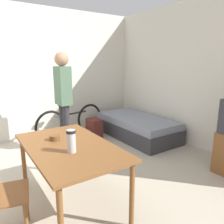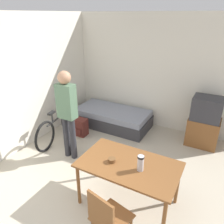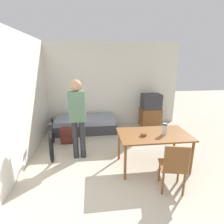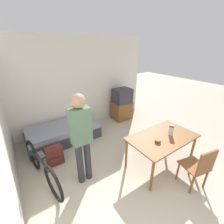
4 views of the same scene
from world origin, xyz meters
The scene contains 12 objects.
ground_plane centered at (0.00, 0.00, 0.00)m, with size 20.00×20.00×0.00m, color #B2A893.
wall_back centered at (0.00, 3.70, 1.35)m, with size 4.83×0.06×2.70m.
wall_left centered at (-1.95, 1.84, 1.35)m, with size 0.06×4.67×2.70m.
daybed centered at (-0.72, 3.13, 0.22)m, with size 1.87×0.93×0.44m.
tv centered at (1.43, 3.28, 0.54)m, with size 0.64×0.50×1.10m.
dining_table centered at (0.70, 1.00, 0.65)m, with size 1.40×0.83×0.73m.
wooden_chair centered at (0.77, 0.24, 0.50)m, with size 0.49×0.49×0.88m.
bicycle centered at (-1.48, 1.94, 0.34)m, with size 0.33×1.63×0.75m.
person_standing centered at (-0.81, 1.54, 1.03)m, with size 0.34×0.24×1.76m.
thermos_flask centered at (0.89, 0.95, 0.85)m, with size 0.09×0.09×0.23m.
mate_bowl centered at (0.47, 0.92, 0.76)m, with size 0.11×0.11×0.06m.
backpack centered at (-1.17, 2.33, 0.20)m, with size 0.35×0.26×0.41m.
Camera 3 is at (-0.51, -2.07, 2.11)m, focal length 28.00 mm.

